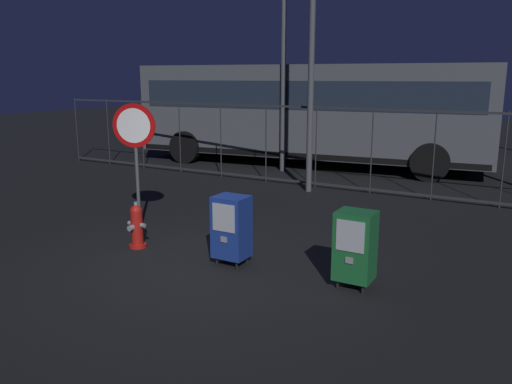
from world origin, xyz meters
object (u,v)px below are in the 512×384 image
at_px(newspaper_box_primary, 355,246).
at_px(fire_hydrant, 137,226).
at_px(bus_near, 310,109).
at_px(street_light_near_right, 284,0).
at_px(newspaper_box_secondary, 231,227).
at_px(stop_sign, 135,140).
at_px(bus_far, 337,103).

bearing_deg(newspaper_box_primary, fire_hydrant, -177.28).
xyz_separation_m(bus_near, street_light_near_right, (-0.23, -1.37, 2.98)).
height_order(fire_hydrant, bus_near, bus_near).
xyz_separation_m(newspaper_box_secondary, street_light_near_right, (-2.82, 7.17, 4.11)).
relative_size(stop_sign, street_light_near_right, 0.27).
relative_size(newspaper_box_primary, street_light_near_right, 0.12).
relative_size(newspaper_box_primary, bus_far, 0.10).
bearing_deg(fire_hydrant, bus_far, 96.69).
relative_size(bus_far, street_light_near_right, 1.29).
distance_m(newspaper_box_secondary, bus_near, 9.00).
bearing_deg(newspaper_box_secondary, street_light_near_right, 111.51).
bearing_deg(stop_sign, street_light_near_right, 93.56).
xyz_separation_m(fire_hydrant, street_light_near_right, (-1.09, 7.26, 4.33)).
height_order(bus_near, street_light_near_right, street_light_near_right).
bearing_deg(street_light_near_right, fire_hydrant, -81.43).
height_order(newspaper_box_secondary, bus_near, bus_near).
distance_m(stop_sign, bus_near, 7.84).
bearing_deg(stop_sign, newspaper_box_primary, -8.49).
relative_size(bus_near, bus_far, 1.01).
relative_size(fire_hydrant, newspaper_box_secondary, 0.73).
bearing_deg(newspaper_box_primary, street_light_near_right, 123.25).
distance_m(fire_hydrant, newspaper_box_primary, 3.57).
xyz_separation_m(newspaper_box_primary, bus_far, (-5.02, 12.29, 1.14)).
bearing_deg(fire_hydrant, newspaper_box_primary, 2.72).
distance_m(bus_far, street_light_near_right, 6.00).
xyz_separation_m(newspaper_box_primary, newspaper_box_secondary, (-1.83, -0.07, 0.00)).
distance_m(newspaper_box_primary, newspaper_box_secondary, 1.83).
xyz_separation_m(newspaper_box_primary, stop_sign, (-4.25, 0.63, 1.03)).
xyz_separation_m(newspaper_box_primary, bus_near, (-4.42, 8.47, 1.14)).
bearing_deg(newspaper_box_secondary, newspaper_box_primary, 2.19).
bearing_deg(stop_sign, bus_near, 91.26).
bearing_deg(stop_sign, newspaper_box_secondary, -16.21).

